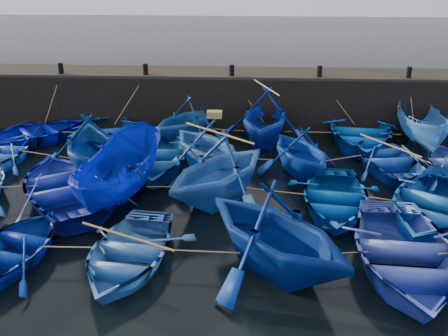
{
  "coord_description": "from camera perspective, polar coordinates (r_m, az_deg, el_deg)",
  "views": [
    {
      "loc": [
        0.91,
        -13.19,
        7.66
      ],
      "look_at": [
        0.0,
        3.2,
        0.7
      ],
      "focal_mm": 40.0,
      "sensor_mm": 36.0,
      "label": 1
    }
  ],
  "objects": [
    {
      "name": "ground",
      "position": [
        15.28,
        -0.67,
        -7.11
      ],
      "size": [
        120.0,
        120.0,
        0.0
      ],
      "primitive_type": "plane",
      "color": "black",
      "rests_on": "ground"
    },
    {
      "name": "quay_wall",
      "position": [
        24.56,
        0.95,
        7.84
      ],
      "size": [
        26.0,
        2.5,
        2.5
      ],
      "primitive_type": "cube",
      "color": "black",
      "rests_on": "ground"
    },
    {
      "name": "quay_top",
      "position": [
        24.25,
        0.97,
        10.83
      ],
      "size": [
        26.0,
        2.5,
        0.12
      ],
      "primitive_type": "cube",
      "color": "black",
      "rests_on": "quay_wall"
    },
    {
      "name": "bollard_0",
      "position": [
        24.93,
        -18.16,
        10.78
      ],
      "size": [
        0.24,
        0.24,
        0.5
      ],
      "primitive_type": "cylinder",
      "color": "black",
      "rests_on": "quay_top"
    },
    {
      "name": "bollard_1",
      "position": [
        23.8,
        -8.97,
        11.09
      ],
      "size": [
        0.24,
        0.24,
        0.5
      ],
      "primitive_type": "cylinder",
      "color": "black",
      "rests_on": "quay_top"
    },
    {
      "name": "bollard_2",
      "position": [
        23.31,
        0.88,
        11.11
      ],
      "size": [
        0.24,
        0.24,
        0.5
      ],
      "primitive_type": "cylinder",
      "color": "black",
      "rests_on": "quay_top"
    },
    {
      "name": "bollard_3",
      "position": [
        23.49,
        10.86,
        10.81
      ],
      "size": [
        0.24,
        0.24,
        0.5
      ],
      "primitive_type": "cylinder",
      "color": "black",
      "rests_on": "quay_top"
    },
    {
      "name": "bollard_4",
      "position": [
        24.35,
        20.37,
        10.22
      ],
      "size": [
        0.24,
        0.24,
        0.5
      ],
      "primitive_type": "cylinder",
      "color": "black",
      "rests_on": "quay_top"
    },
    {
      "name": "boat_0",
      "position": [
        23.66,
        -20.82,
        3.78
      ],
      "size": [
        5.69,
        5.64,
        0.97
      ],
      "primitive_type": "imported",
      "rotation": [
        0.0,
        0.0,
        2.33
      ],
      "color": "#000AA0",
      "rests_on": "ground"
    },
    {
      "name": "boat_1",
      "position": [
        22.48,
        -13.19,
        3.93
      ],
      "size": [
        5.36,
        6.3,
        1.11
      ],
      "primitive_type": "imported",
      "rotation": [
        0.0,
        0.0,
        0.33
      ],
      "color": "#0734B6",
      "rests_on": "ground"
    },
    {
      "name": "boat_2",
      "position": [
        22.44,
        -4.45,
        5.63
      ],
      "size": [
        4.85,
        4.97,
        1.99
      ],
      "primitive_type": "imported",
      "rotation": [
        0.0,
        0.0,
        -0.61
      ],
      "color": "#134D93",
      "rests_on": "ground"
    },
    {
      "name": "boat_3",
      "position": [
        22.0,
        4.71,
        5.96
      ],
      "size": [
        4.68,
        5.24,
        2.5
      ],
      "primitive_type": "imported",
      "rotation": [
        0.0,
        0.0,
        -0.13
      ],
      "color": "#082794",
      "rests_on": "ground"
    },
    {
      "name": "boat_4",
      "position": [
        22.67,
        15.26,
        3.97
      ],
      "size": [
        4.68,
        6.1,
        1.18
      ],
      "primitive_type": "imported",
      "rotation": [
        0.0,
        0.0,
        -0.11
      ],
      "color": "#003B9A",
      "rests_on": "ground"
    },
    {
      "name": "boat_5",
      "position": [
        23.18,
        21.84,
        4.36
      ],
      "size": [
        1.82,
        4.72,
        1.82
      ],
      "primitive_type": "imported",
      "rotation": [
        0.0,
        0.0,
        -0.01
      ],
      "color": "blue",
      "rests_on": "ground"
    },
    {
      "name": "boat_6",
      "position": [
        21.83,
        -24.17,
        1.56
      ],
      "size": [
        3.42,
        4.48,
        0.87
      ],
      "primitive_type": "imported",
      "rotation": [
        0.0,
        0.0,
        3.04
      ],
      "color": "blue",
      "rests_on": "ground"
    },
    {
      "name": "boat_7",
      "position": [
        19.5,
        -15.01,
        2.86
      ],
      "size": [
        5.25,
        5.64,
        2.42
      ],
      "primitive_type": "imported",
      "rotation": [
        0.0,
        0.0,
        3.47
      ],
      "color": "navy",
      "rests_on": "ground"
    },
    {
      "name": "boat_8",
      "position": [
        19.55,
        -8.04,
        1.46
      ],
      "size": [
        4.68,
        5.97,
        1.13
      ],
      "primitive_type": "imported",
      "rotation": [
        0.0,
        0.0,
        0.15
      ],
      "color": "#104E97",
      "rests_on": "ground"
    },
    {
      "name": "boat_9",
      "position": [
        19.07,
        -1.97,
        2.73
      ],
      "size": [
        5.27,
        5.35,
        2.14
      ],
      "primitive_type": "imported",
      "rotation": [
        0.0,
        0.0,
        3.82
      ],
      "color": "#1D51A3",
      "rests_on": "ground"
    },
    {
      "name": "boat_10",
      "position": [
        18.95,
        8.79,
        2.06
      ],
      "size": [
        4.43,
        4.7,
        1.97
      ],
      "primitive_type": "imported",
      "rotation": [
        0.0,
        0.0,
        3.54
      ],
      "color": "#032D96",
      "rests_on": "ground"
    },
    {
      "name": "boat_11",
      "position": [
        20.44,
        18.21,
        1.19
      ],
      "size": [
        3.92,
        4.99,
        0.94
      ],
      "primitive_type": "imported",
      "rotation": [
        0.0,
        0.0,
        3.3
      ],
      "color": "#123EA1",
      "rests_on": "ground"
    },
    {
      "name": "boat_14",
      "position": [
        17.6,
        -17.79,
        -1.94
      ],
      "size": [
        6.22,
        6.76,
        1.15
      ],
      "primitive_type": "imported",
      "rotation": [
        0.0,
        0.0,
        3.68
      ],
      "color": "navy",
      "rests_on": "ground"
    },
    {
      "name": "boat_15",
      "position": [
        16.95,
        -11.85,
        -0.6
      ],
      "size": [
        2.78,
        5.53,
        2.05
      ],
      "primitive_type": "imported",
      "rotation": [
        0.0,
        0.0,
        2.99
      ],
      "color": "#001399",
      "rests_on": "ground"
    },
    {
      "name": "boat_16",
      "position": [
        16.44,
        -0.62,
        -0.09
      ],
      "size": [
        5.97,
        6.1,
        2.44
      ],
      "primitive_type": "imported",
      "rotation": [
        0.0,
        0.0,
        -0.64
      ],
      "color": "#1D55B3",
      "rests_on": "ground"
    },
    {
      "name": "boat_17",
      "position": [
        16.58,
        12.5,
        -3.31
      ],
      "size": [
        3.81,
        4.91,
        0.94
      ],
      "primitive_type": "imported",
      "rotation": [
        0.0,
        0.0,
        -0.14
      ],
      "color": "#004293",
      "rests_on": "ground"
    },
    {
      "name": "boat_18",
      "position": [
        16.97,
        23.01,
        -3.66
      ],
      "size": [
        6.27,
        6.81,
        1.15
      ],
      "primitive_type": "imported",
      "rotation": [
        0.0,
        0.0,
        -0.54
      ],
      "color": "#0E52AE",
      "rests_on": "ground"
    },
    {
      "name": "boat_21",
      "position": [
        14.72,
        -23.31,
        -8.55
      ],
      "size": [
        3.81,
        4.69,
        0.85
      ],
      "primitive_type": "imported",
      "rotation": [
        0.0,
        0.0,
        2.91
      ],
      "color": "navy",
      "rests_on": "ground"
    },
    {
      "name": "boat_22",
      "position": [
        13.65,
        -10.94,
        -9.38
      ],
      "size": [
        3.6,
        4.67,
        0.9
      ],
      "primitive_type": "imported",
      "rotation": [
        0.0,
        0.0,
        -0.12
      ],
      "color": "blue",
      "rests_on": "ground"
    },
    {
      "name": "boat_23",
      "position": [
        12.83,
        5.92,
        -7.09
      ],
      "size": [
        6.28,
        6.3,
        2.51
      ],
      "primitive_type": "imported",
      "rotation": [
        0.0,
        0.0,
        0.77
      ],
      "color": "navy",
      "rests_on": "ground"
    },
    {
      "name": "boat_24",
      "position": [
        13.98,
        19.84,
        -9.03
      ],
      "size": [
        4.29,
        5.75,
        1.14
      ],
      "primitive_type": "imported",
      "rotation": [
        0.0,
        0.0,
        -0.07
      ],
      "color": "blue",
      "rests_on": "ground"
    },
    {
      "name": "wooden_crate",
      "position": [
        18.66,
        -1.09,
        6.15
      ],
      "size": [
        0.55,
        0.35,
        0.25
      ],
      "primitive_type": "cube",
      "color": "olive",
      "rests_on": "boat_9"
    },
    {
      "name": "mooring_ropes",
      "position": [
        19.47,
        -0.44,
        2.63
      ],
      "size": [
        17.04,
        11.63,
        2.1
      ],
      "color": "tan",
      "rests_on": "ground"
    },
    {
      "name": "loose_oars",
      "position": [
        17.46,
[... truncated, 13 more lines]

